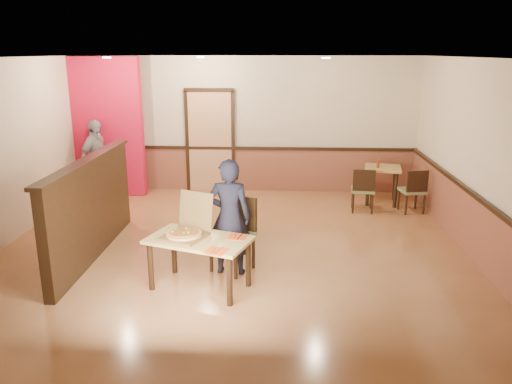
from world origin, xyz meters
The scene contains 26 objects.
floor centered at (0.00, 0.00, 0.00)m, with size 7.00×7.00×0.00m, color #B37445.
ceiling centered at (0.00, 0.00, 2.80)m, with size 7.00×7.00×0.00m, color black.
wall_back centered at (0.00, 3.50, 1.40)m, with size 7.00×7.00×0.00m, color beige.
wall_right centered at (3.50, 0.00, 1.40)m, with size 7.00×7.00×0.00m, color beige.
wainscot_back centered at (0.00, 3.47, 0.45)m, with size 7.00×0.04×0.90m, color brown.
chair_rail_back centered at (0.00, 3.45, 0.92)m, with size 7.00×0.06×0.06m, color black.
wainscot_right centered at (3.47, 0.00, 0.45)m, with size 0.04×7.00×0.90m, color brown.
chair_rail_right centered at (3.45, 0.00, 0.92)m, with size 0.06×7.00×0.06m, color black.
back_door centered at (-0.80, 3.46, 1.05)m, with size 0.90×0.06×2.10m, color tan.
booth_partition centered at (-2.00, -0.20, 0.74)m, with size 0.20×3.10×1.44m.
red_accent_panel centered at (-2.90, 3.00, 1.40)m, with size 1.60×0.20×2.78m, color red.
spot_a centered at (-2.30, 1.80, 2.78)m, with size 0.14×0.14×0.02m, color #FFD3B2.
spot_b centered at (-0.80, 2.50, 2.78)m, with size 0.14×0.14×0.02m, color #FFD3B2.
spot_c centered at (1.40, 1.50, 2.78)m, with size 0.14×0.14×0.02m, color #FFD3B2.
main_table centered at (-0.29, -1.15, 0.56)m, with size 1.41×1.08×0.67m.
diner_chair centered at (0.10, -0.53, 0.55)m, with size 0.68×0.68×1.00m.
side_chair_left centered at (2.21, 2.07, 0.46)m, with size 0.45×0.45×0.84m.
side_chair_right centered at (3.13, 2.07, 0.45)m, with size 0.48×0.48×0.83m.
side_table centered at (2.67, 2.68, 0.55)m, with size 0.78×0.78×0.72m.
diner centered at (0.04, -0.67, 0.78)m, with size 0.57×0.38×1.57m, color black.
passerby centered at (-3.00, 2.74, 0.80)m, with size 0.93×0.39×1.59m, color #97979F.
pizza_box centered at (-0.46, -1.09, 0.73)m, with size 0.66×0.71×0.51m.
pizza centered at (-0.48, -1.14, 0.72)m, with size 0.44×0.44×0.03m, color #E4A052.
napkin_near centered at (-0.03, -1.54, 0.67)m, with size 0.29×0.29×0.01m.
napkin_far centered at (0.18, -1.09, 0.67)m, with size 0.25×0.25×0.01m.
condiment centered at (2.57, 2.65, 0.80)m, with size 0.06×0.06×0.15m, color maroon.
Camera 1 is at (0.72, -6.86, 2.89)m, focal length 35.00 mm.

